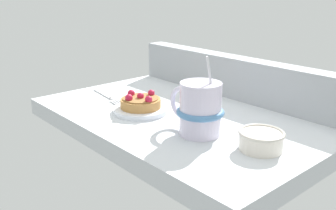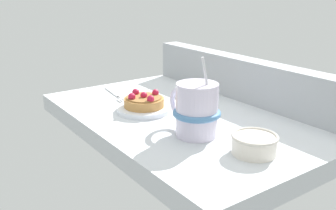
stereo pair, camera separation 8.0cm
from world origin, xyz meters
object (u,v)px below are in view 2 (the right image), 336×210
at_px(coffee_mug, 196,110).
at_px(dessert_plate, 144,109).
at_px(raspberry_tart, 144,101).
at_px(dessert_fork, 116,94).
at_px(sugar_bowl, 254,144).

bearing_deg(coffee_mug, dessert_plate, -177.94).
bearing_deg(raspberry_tart, dessert_fork, 177.64).
bearing_deg(raspberry_tart, coffee_mug, 2.12).
bearing_deg(sugar_bowl, dessert_plate, -173.36).
relative_size(dessert_plate, dessert_fork, 0.82).
xyz_separation_m(dessert_plate, sugar_bowl, (0.30, 0.04, 0.01)).
bearing_deg(sugar_bowl, raspberry_tart, -173.33).
xyz_separation_m(dessert_plate, raspberry_tart, (-0.00, -0.00, 0.02)).
xyz_separation_m(dessert_plate, coffee_mug, (0.18, 0.01, 0.05)).
xyz_separation_m(coffee_mug, sugar_bowl, (0.12, 0.03, -0.03)).
relative_size(coffee_mug, dessert_fork, 1.01).
xyz_separation_m(coffee_mug, dessert_fork, (-0.33, -0.00, -0.05)).
relative_size(dessert_fork, sugar_bowl, 1.89).
bearing_deg(coffee_mug, dessert_fork, -179.93).
height_order(dessert_plate, sugar_bowl, sugar_bowl).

